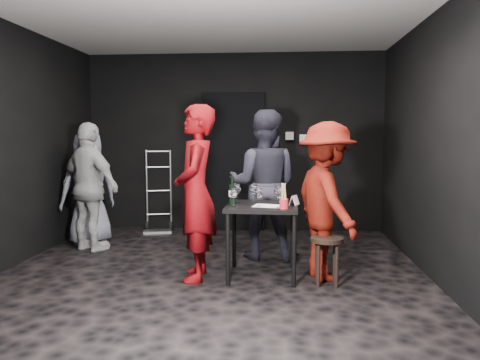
# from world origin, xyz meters

# --- Properties ---
(floor) EXTENTS (4.50, 5.00, 0.02)m
(floor) POSITION_xyz_m (0.00, 0.00, 0.00)
(floor) COLOR black
(floor) RESTS_ON ground
(ceiling) EXTENTS (4.50, 5.00, 0.02)m
(ceiling) POSITION_xyz_m (0.00, 0.00, 2.70)
(ceiling) COLOR silver
(ceiling) RESTS_ON ground
(wall_back) EXTENTS (4.50, 0.04, 2.70)m
(wall_back) POSITION_xyz_m (0.00, 2.50, 1.35)
(wall_back) COLOR black
(wall_back) RESTS_ON ground
(wall_front) EXTENTS (4.50, 0.04, 2.70)m
(wall_front) POSITION_xyz_m (0.00, -2.50, 1.35)
(wall_front) COLOR black
(wall_front) RESTS_ON ground
(wall_right) EXTENTS (0.04, 5.00, 2.70)m
(wall_right) POSITION_xyz_m (2.25, 0.00, 1.35)
(wall_right) COLOR black
(wall_right) RESTS_ON ground
(doorway) EXTENTS (0.95, 0.10, 2.10)m
(doorway) POSITION_xyz_m (0.00, 2.44, 1.05)
(doorway) COLOR black
(doorway) RESTS_ON ground
(wallbox_upper) EXTENTS (0.12, 0.06, 0.12)m
(wallbox_upper) POSITION_xyz_m (0.85, 2.45, 1.45)
(wallbox_upper) COLOR #B7B7B2
(wallbox_upper) RESTS_ON wall_back
(wallbox_lower) EXTENTS (0.10, 0.06, 0.14)m
(wallbox_lower) POSITION_xyz_m (1.05, 2.45, 1.40)
(wallbox_lower) COLOR #B7B7B2
(wallbox_lower) RESTS_ON wall_back
(hand_truck) EXTENTS (0.41, 0.35, 1.24)m
(hand_truck) POSITION_xyz_m (-1.13, 2.23, 0.22)
(hand_truck) COLOR #B2B2B7
(hand_truck) RESTS_ON floor
(tasting_table) EXTENTS (0.72, 0.72, 0.75)m
(tasting_table) POSITION_xyz_m (0.53, 0.08, 0.65)
(tasting_table) COLOR black
(tasting_table) RESTS_ON floor
(stool) EXTENTS (0.32, 0.32, 0.47)m
(stool) POSITION_xyz_m (1.17, -0.14, 0.37)
(stool) COLOR black
(stool) RESTS_ON floor
(server_red) EXTENTS (0.58, 0.81, 2.08)m
(server_red) POSITION_xyz_m (-0.13, -0.05, 1.04)
(server_red) COLOR #72050A
(server_red) RESTS_ON floor
(woman_black) EXTENTS (1.05, 0.65, 2.06)m
(woman_black) POSITION_xyz_m (0.52, 0.84, 1.03)
(woman_black) COLOR #252430
(woman_black) RESTS_ON floor
(man_maroon) EXTENTS (0.86, 1.20, 1.70)m
(man_maroon) POSITION_xyz_m (1.18, 0.07, 0.85)
(man_maroon) COLOR #621008
(man_maroon) RESTS_ON floor
(bystander_cream) EXTENTS (1.14, 0.91, 1.76)m
(bystander_cream) POSITION_xyz_m (-1.67, 1.00, 0.88)
(bystander_cream) COLOR beige
(bystander_cream) RESTS_ON floor
(bystander_grey) EXTENTS (0.83, 0.78, 1.52)m
(bystander_grey) POSITION_xyz_m (-1.83, 1.33, 0.76)
(bystander_grey) COLOR gray
(bystander_grey) RESTS_ON floor
(tasting_mat) EXTENTS (0.36, 0.28, 0.00)m
(tasting_mat) POSITION_xyz_m (0.62, -0.01, 0.75)
(tasting_mat) COLOR white
(tasting_mat) RESTS_ON tasting_table
(wine_glass_a) EXTENTS (0.09, 0.09, 0.20)m
(wine_glass_a) POSITION_xyz_m (0.25, -0.06, 0.85)
(wine_glass_a) COLOR white
(wine_glass_a) RESTS_ON tasting_table
(wine_glass_b) EXTENTS (0.10, 0.10, 0.22)m
(wine_glass_b) POSITION_xyz_m (0.26, 0.19, 0.86)
(wine_glass_b) COLOR white
(wine_glass_b) RESTS_ON tasting_table
(wine_glass_c) EXTENTS (0.11, 0.11, 0.22)m
(wine_glass_c) POSITION_xyz_m (0.44, 0.21, 0.86)
(wine_glass_c) COLOR white
(wine_glass_c) RESTS_ON tasting_table
(wine_glass_d) EXTENTS (0.08, 0.08, 0.21)m
(wine_glass_d) POSITION_xyz_m (0.50, -0.06, 0.85)
(wine_glass_d) COLOR white
(wine_glass_d) RESTS_ON tasting_table
(wine_glass_e) EXTENTS (0.11, 0.11, 0.22)m
(wine_glass_e) POSITION_xyz_m (0.71, -0.12, 0.86)
(wine_glass_e) COLOR white
(wine_glass_e) RESTS_ON tasting_table
(wine_glass_f) EXTENTS (0.08, 0.08, 0.20)m
(wine_glass_f) POSITION_xyz_m (0.69, 0.18, 0.85)
(wine_glass_f) COLOR white
(wine_glass_f) RESTS_ON tasting_table
(wine_bottle) EXTENTS (0.07, 0.07, 0.29)m
(wine_bottle) POSITION_xyz_m (0.22, 0.08, 0.86)
(wine_bottle) COLOR black
(wine_bottle) RESTS_ON tasting_table
(breadstick_cup) EXTENTS (0.09, 0.09, 0.27)m
(breadstick_cup) POSITION_xyz_m (0.75, -0.16, 0.87)
(breadstick_cup) COLOR red
(breadstick_cup) RESTS_ON tasting_table
(reserved_card) EXTENTS (0.12, 0.15, 0.10)m
(reserved_card) POSITION_xyz_m (0.84, 0.08, 0.80)
(reserved_card) COLOR white
(reserved_card) RESTS_ON tasting_table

